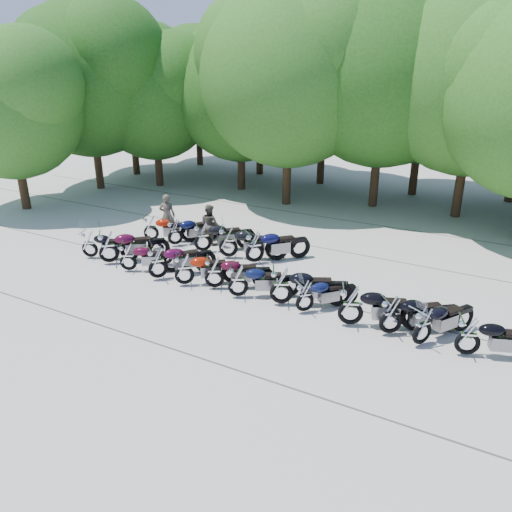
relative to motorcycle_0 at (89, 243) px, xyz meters
The scene contains 33 objects.
ground 6.84m from the motorcycle_0, ahead, with size 90.00×90.00×0.00m, color #AAA399.
tree_0 15.83m from the motorcycle_0, 124.95° to the left, with size 7.50×7.50×9.21m.
tree_1 12.65m from the motorcycle_0, 116.36° to the left, with size 6.97×6.97×8.55m.
tree_2 13.10m from the motorcycle_0, 92.22° to the left, with size 7.31×7.31×8.97m.
tree_3 12.47m from the motorcycle_0, 73.18° to the left, with size 8.70×8.70×10.67m.
tree_4 15.66m from the motorcycle_0, 59.59° to the left, with size 9.13×9.13×11.20m.
tree_5 17.99m from the motorcycle_0, 47.83° to the left, with size 9.04×9.04×11.10m.
tree_9 18.90m from the motorcycle_0, 111.70° to the left, with size 7.59×7.59×9.32m.
tree_10 17.17m from the motorcycle_0, 95.28° to the left, with size 7.78×7.78×9.55m.
tree_11 16.81m from the motorcycle_0, 79.19° to the left, with size 7.56×7.56×9.28m.
tree_12 18.73m from the motorcycle_0, 61.56° to the left, with size 7.88×7.88×9.67m.
tree_16 9.80m from the motorcycle_0, 157.24° to the left, with size 6.97×6.97×8.55m.
tree_17 12.73m from the motorcycle_0, 133.32° to the left, with size 8.31×8.31×10.20m.
motorcycle_0 is the anchor object (origin of this frame).
motorcycle_1 1.05m from the motorcycle_0, ahead, with size 0.77×2.54×1.43m, color #3E0820, non-canonical shape.
motorcycle_2 2.19m from the motorcycle_0, ahead, with size 0.64×2.11×1.19m, color #3F081E, non-canonical shape.
motorcycle_3 3.56m from the motorcycle_0, ahead, with size 0.73×2.39×1.35m, color #3F0828, non-canonical shape.
motorcycle_4 4.67m from the motorcycle_0, ahead, with size 0.69×2.28×1.29m, color #931805, non-canonical shape.
motorcycle_5 5.68m from the motorcycle_0, ahead, with size 0.69×2.26×1.27m, color #3E081A, non-canonical shape.
motorcycle_6 6.71m from the motorcycle_0, ahead, with size 0.69×2.26×1.28m, color black, non-canonical shape.
motorcycle_7 8.14m from the motorcycle_0, ahead, with size 0.76×2.50×1.41m, color black, non-canonical shape.
motorcycle_8 8.98m from the motorcycle_0, ahead, with size 0.63×2.07×1.17m, color #0C1237, non-canonical shape.
motorcycle_9 10.45m from the motorcycle_0, ahead, with size 0.76×2.50×1.41m, color black, non-canonical shape.
motorcycle_10 11.58m from the motorcycle_0, ahead, with size 0.71×2.34×1.32m, color black, non-canonical shape.
motorcycle_11 12.46m from the motorcycle_0, ahead, with size 0.69×2.27×1.28m, color black, non-canonical shape.
motorcycle_12 13.59m from the motorcycle_0, ahead, with size 0.68×2.24×1.26m, color black, non-canonical shape.
motorcycle_13 2.74m from the motorcycle_0, 72.83° to the left, with size 0.68×2.23×1.26m, color #9F1805, non-canonical shape.
motorcycle_14 3.36m from the motorcycle_0, 53.22° to the left, with size 0.69×2.26×1.28m, color #0C1136, non-canonical shape.
motorcycle_15 4.32m from the motorcycle_0, 37.41° to the left, with size 0.74×2.44×1.38m, color black, non-canonical shape.
motorcycle_16 5.30m from the motorcycle_0, 29.02° to the left, with size 0.78×2.55×1.44m, color black, non-canonical shape.
motorcycle_17 6.33m from the motorcycle_0, 24.23° to the left, with size 0.77×2.53×1.43m, color #0C0D38, non-canonical shape.
rider_0 3.65m from the motorcycle_0, 74.01° to the left, with size 0.68×0.45×1.87m, color #4D4637.
rider_1 4.75m from the motorcycle_0, 49.36° to the left, with size 0.81×0.63×1.67m, color brown.
Camera 1 is at (7.41, -11.87, 7.19)m, focal length 35.00 mm.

